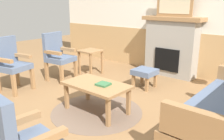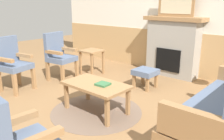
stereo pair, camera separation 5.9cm
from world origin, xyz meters
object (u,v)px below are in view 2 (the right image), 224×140
Objects in this scene: fireplace at (173,46)px; coffee_table at (96,87)px; framed_picture at (176,3)px; armchair_by_window_left at (59,54)px; side_table at (92,55)px; book_on_table at (103,84)px; footstool at (145,73)px; armchair_near_fireplace at (12,61)px; couch at (224,109)px.

fireplace is 1.35× the size of coffee_table.
armchair_by_window_left is at bearing -132.02° from framed_picture.
coffee_table is at bearing -42.17° from side_table.
book_on_table is at bearing -86.14° from fireplace.
footstool is at bearing 96.48° from book_on_table.
fireplace is 3.25× the size of footstool.
armchair_by_window_left is (-1.79, 0.57, 0.08)m from book_on_table.
coffee_table is (0.04, -2.40, -1.17)m from framed_picture.
coffee_table is 0.98× the size of armchair_near_fireplace.
coffee_table is at bearing -88.71° from footstool.
fireplace is at bearing 93.86° from book_on_table.
framed_picture reaches higher than side_table.
book_on_table reaches higher than footstool.
framed_picture reaches higher than armchair_near_fireplace.
couch is at bearing -49.45° from framed_picture.
book_on_table is 0.32× the size of side_table.
fireplace reaches higher than footstool.
side_table reaches higher than book_on_table.
coffee_table is at bearing 10.89° from armchair_near_fireplace.
footstool is (-1.67, 0.91, -0.11)m from couch.
fireplace reaches higher than armchair_near_fireplace.
framed_picture reaches higher than footstool.
fireplace reaches higher than coffee_table.
fireplace is 2.36× the size of side_table.
fireplace reaches higher than side_table.
fireplace reaches higher than couch.
fireplace reaches higher than book_on_table.
armchair_by_window_left reaches higher than book_on_table.
book_on_table is at bearing 10.77° from armchair_near_fireplace.
side_table is at bearing -141.83° from framed_picture.
couch is 3.54m from armchair_near_fireplace.
fireplace is 0.72× the size of couch.
armchair_by_window_left is at bearing -155.42° from footstool.
couch is 3.20m from side_table.
armchair_near_fireplace reaches higher than footstool.
armchair_by_window_left is 0.75m from side_table.
armchair_near_fireplace is 1.78× the size of side_table.
armchair_by_window_left is at bearing -108.15° from side_table.
footstool is at bearing -89.43° from fireplace.
framed_picture is 4.50× the size of book_on_table.
footstool is 0.41× the size of armchair_by_window_left.
couch reaches higher than footstool.
armchair_by_window_left is (-3.31, 0.16, 0.14)m from couch.
coffee_table is at bearing -19.49° from armchair_by_window_left.
book_on_table is (0.16, -2.38, -1.10)m from framed_picture.
side_table is (-1.40, -0.04, 0.15)m from footstool.
armchair_near_fireplace is (-1.81, -0.35, 0.15)m from coffee_table.
armchair_by_window_left is (0.14, 0.94, 0.00)m from armchair_near_fireplace.
footstool is (-0.15, 1.32, -0.17)m from book_on_table.
armchair_by_window_left is at bearing 160.51° from coffee_table.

